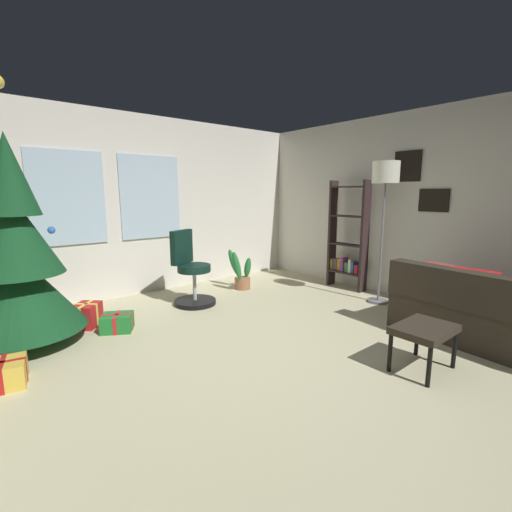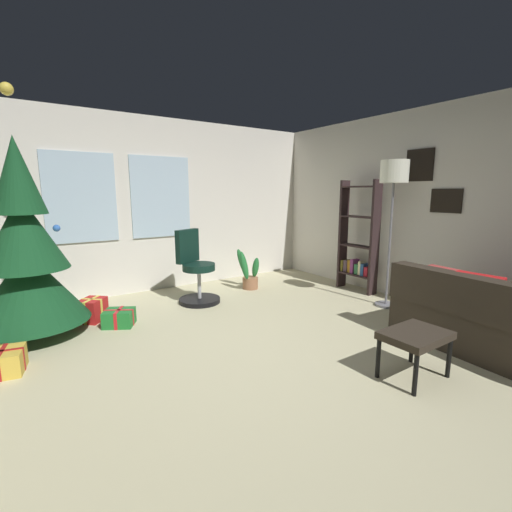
% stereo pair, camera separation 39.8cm
% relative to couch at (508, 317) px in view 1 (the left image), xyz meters
% --- Properties ---
extents(ground_plane, '(5.52, 6.07, 0.10)m').
position_rel_couch_xyz_m(ground_plane, '(-2.01, 1.07, -0.33)').
color(ground_plane, '#C3BC94').
extents(wall_back_with_windows, '(5.52, 0.12, 2.59)m').
position_rel_couch_xyz_m(wall_back_with_windows, '(-2.03, 4.15, 1.03)').
color(wall_back_with_windows, silver).
rests_on(wall_back_with_windows, ground_plane).
extents(wall_right_with_frames, '(0.12, 6.07, 2.59)m').
position_rel_couch_xyz_m(wall_right_with_frames, '(0.80, 1.07, 1.02)').
color(wall_right_with_frames, silver).
rests_on(wall_right_with_frames, ground_plane).
extents(couch, '(1.57, 1.92, 0.77)m').
position_rel_couch_xyz_m(couch, '(0.00, 0.00, 0.00)').
color(couch, '#30281F').
rests_on(couch, ground_plane).
extents(footstool, '(0.54, 0.39, 0.39)m').
position_rel_couch_xyz_m(footstool, '(-1.17, 0.29, 0.06)').
color(footstool, '#30281F').
rests_on(footstool, ground_plane).
extents(holiday_tree, '(1.12, 1.12, 2.52)m').
position_rel_couch_xyz_m(holiday_tree, '(-3.68, 3.05, 0.56)').
color(holiday_tree, '#4C331E').
rests_on(holiday_tree, ground_plane).
extents(gift_box_red, '(0.38, 0.38, 0.27)m').
position_rel_couch_xyz_m(gift_box_red, '(-3.09, 3.19, -0.14)').
color(gift_box_red, red).
rests_on(gift_box_red, ground_plane).
extents(gift_box_green, '(0.41, 0.39, 0.19)m').
position_rel_couch_xyz_m(gift_box_green, '(-2.87, 2.84, -0.18)').
color(gift_box_green, '#1E722D').
rests_on(gift_box_green, ground_plane).
extents(gift_box_gold, '(0.36, 0.36, 0.21)m').
position_rel_couch_xyz_m(gift_box_gold, '(-3.95, 2.27, -0.18)').
color(gift_box_gold, gold).
rests_on(gift_box_gold, ground_plane).
extents(office_chair, '(0.56, 0.57, 1.00)m').
position_rel_couch_xyz_m(office_chair, '(-1.76, 3.17, 0.12)').
color(office_chair, black).
rests_on(office_chair, ground_plane).
extents(bookshelf, '(0.18, 0.64, 1.68)m').
position_rel_couch_xyz_m(bookshelf, '(0.54, 2.33, 0.45)').
color(bookshelf, '#2D1F20').
rests_on(bookshelf, ground_plane).
extents(floor_lamp, '(0.34, 0.34, 1.89)m').
position_rel_couch_xyz_m(floor_lamp, '(0.25, 1.57, 1.33)').
color(floor_lamp, slate).
rests_on(floor_lamp, ground_plane).
extents(potted_plant, '(0.38, 0.46, 0.62)m').
position_rel_couch_xyz_m(potted_plant, '(-0.78, 3.35, -0.03)').
color(potted_plant, '#986546').
rests_on(potted_plant, ground_plane).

